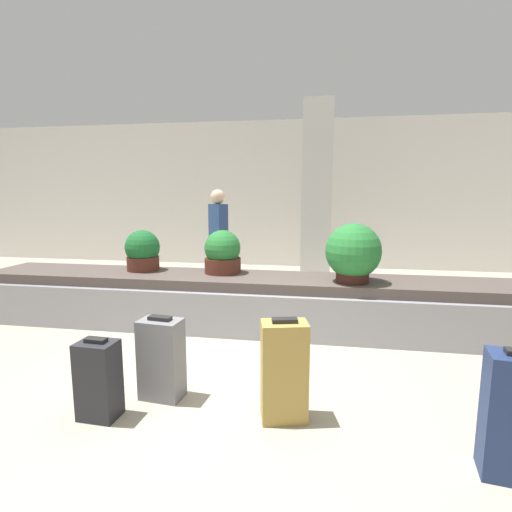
% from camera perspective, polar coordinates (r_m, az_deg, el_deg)
% --- Properties ---
extents(ground_plane, '(18.00, 18.00, 0.00)m').
position_cam_1_polar(ground_plane, '(3.55, -4.73, -18.52)').
color(ground_plane, '#9E937F').
extents(back_wall, '(18.00, 0.06, 3.20)m').
position_cam_1_polar(back_wall, '(8.95, 4.64, 8.75)').
color(back_wall, silver).
rests_on(back_wall, ground_plane).
extents(carousel, '(7.22, 0.98, 0.64)m').
position_cam_1_polar(carousel, '(4.94, -0.00, -6.63)').
color(carousel, gray).
rests_on(carousel, ground_plane).
extents(pillar, '(0.51, 0.51, 3.20)m').
position_cam_1_polar(pillar, '(7.15, 8.69, 8.60)').
color(pillar, silver).
rests_on(pillar, ground_plane).
extents(suitcase_1, '(0.37, 0.28, 0.77)m').
position_cam_1_polar(suitcase_1, '(3.00, 4.03, -16.07)').
color(suitcase_1, '#A3843D').
rests_on(suitcase_1, ground_plane).
extents(suitcase_2, '(0.29, 0.23, 0.61)m').
position_cam_1_polar(suitcase_2, '(3.26, -21.58, -16.10)').
color(suitcase_2, '#232328').
rests_on(suitcase_2, ground_plane).
extents(suitcase_3, '(0.35, 0.25, 0.68)m').
position_cam_1_polar(suitcase_3, '(3.38, -13.35, -14.08)').
color(suitcase_3, slate).
rests_on(suitcase_3, ground_plane).
extents(potted_plant_0, '(0.46, 0.46, 0.54)m').
position_cam_1_polar(potted_plant_0, '(5.05, -4.80, 0.39)').
color(potted_plant_0, '#4C2319').
rests_on(potted_plant_0, carousel).
extents(potted_plant_1, '(0.45, 0.45, 0.53)m').
position_cam_1_polar(potted_plant_1, '(5.41, -15.89, 0.64)').
color(potted_plant_1, '#4C2319').
rests_on(potted_plant_1, carousel).
extents(potted_plant_2, '(0.63, 0.63, 0.67)m').
position_cam_1_polar(potted_plant_2, '(4.62, 13.71, 0.39)').
color(potted_plant_2, '#381914').
rests_on(potted_plant_2, carousel).
extents(traveler_0, '(0.36, 0.35, 1.69)m').
position_cam_1_polar(traveler_0, '(6.65, -5.41, 3.58)').
color(traveler_0, '#282833').
rests_on(traveler_0, ground_plane).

